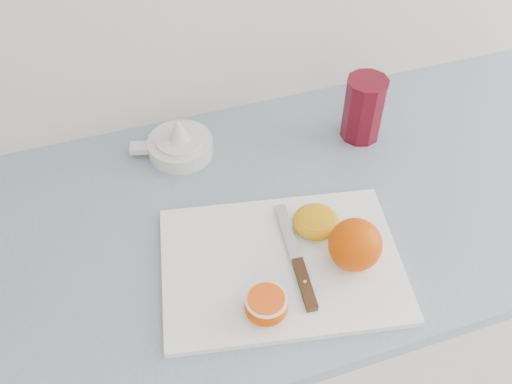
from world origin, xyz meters
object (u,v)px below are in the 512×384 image
at_px(citrus_juicer, 179,144).
at_px(red_tumbler, 363,111).
at_px(cutting_board, 282,264).
at_px(half_orange, 266,306).
at_px(counter, 305,320).

relative_size(citrus_juicer, red_tumbler, 1.21).
distance_m(cutting_board, half_orange, 0.10).
xyz_separation_m(half_orange, citrus_juicer, (-0.04, 0.40, -0.01)).
bearing_deg(counter, half_orange, -130.49).
bearing_deg(counter, citrus_juicer, 138.17).
bearing_deg(half_orange, red_tumbler, 46.79).
relative_size(counter, red_tumbler, 17.44).
relative_size(half_orange, citrus_juicer, 0.41).
relative_size(counter, half_orange, 35.21).
bearing_deg(cutting_board, half_orange, -124.24).
height_order(counter, cutting_board, cutting_board).
bearing_deg(red_tumbler, citrus_juicer, 170.19).
distance_m(citrus_juicer, red_tumbler, 0.37).
height_order(half_orange, red_tumbler, red_tumbler).
bearing_deg(citrus_juicer, counter, -41.83).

